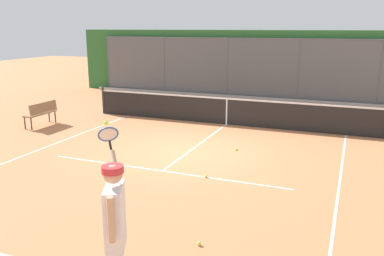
{
  "coord_description": "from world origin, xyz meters",
  "views": [
    {
      "loc": [
        -4.15,
        9.99,
        3.4
      ],
      "look_at": [
        -0.62,
        1.21,
        1.05
      ],
      "focal_mm": 38.2,
      "sensor_mm": 36.0,
      "label": 1
    }
  ],
  "objects": [
    {
      "name": "court_line_markings",
      "position": [
        0.0,
        1.88,
        0.0
      ],
      "size": [
        8.11,
        9.56,
        0.01
      ],
      "color": "white",
      "rests_on": "ground"
    },
    {
      "name": "tennis_ball_near_baseline",
      "position": [
        -2.06,
        4.49,
        0.03
      ],
      "size": [
        0.07,
        0.07,
        0.07
      ],
      "primitive_type": "sphere",
      "color": "#D6E042",
      "rests_on": "ground"
    },
    {
      "name": "tennis_ball_mid_court",
      "position": [
        -1.19,
        -0.75,
        0.03
      ],
      "size": [
        0.07,
        0.07,
        0.07
      ],
      "primitive_type": "sphere",
      "color": "#D6E042",
      "rests_on": "ground"
    },
    {
      "name": "courtside_bench",
      "position": [
        5.98,
        -1.05,
        0.51
      ],
      "size": [
        0.4,
        1.3,
        0.84
      ],
      "rotation": [
        0.0,
        0.0,
        -1.57
      ],
      "color": "#93704C",
      "rests_on": "ground"
    },
    {
      "name": "tennis_player",
      "position": [
        -1.55,
        6.07,
        1.08
      ],
      "size": [
        0.91,
        1.24,
        2.1
      ],
      "rotation": [
        0.0,
        0.0,
        -1.14
      ],
      "color": "navy",
      "rests_on": "ground"
    },
    {
      "name": "ground_plane",
      "position": [
        0.0,
        0.0,
        0.0
      ],
      "size": [
        60.0,
        60.0,
        0.0
      ],
      "primitive_type": "plane",
      "color": "#C67A4C"
    },
    {
      "name": "fence_backdrop",
      "position": [
        0.0,
        -9.87,
        1.61
      ],
      "size": [
        20.02,
        1.37,
        3.25
      ],
      "color": "#565B60",
      "rests_on": "ground"
    },
    {
      "name": "tennis_ball_near_net",
      "position": [
        -1.13,
        1.59,
        0.03
      ],
      "size": [
        0.07,
        0.07,
        0.07
      ],
      "primitive_type": "sphere",
      "color": "#D6E042",
      "rests_on": "ground"
    },
    {
      "name": "tennis_net",
      "position": [
        0.0,
        -3.67,
        0.49
      ],
      "size": [
        10.42,
        0.09,
        1.07
      ],
      "color": "#2D2D2D",
      "rests_on": "ground"
    }
  ]
}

